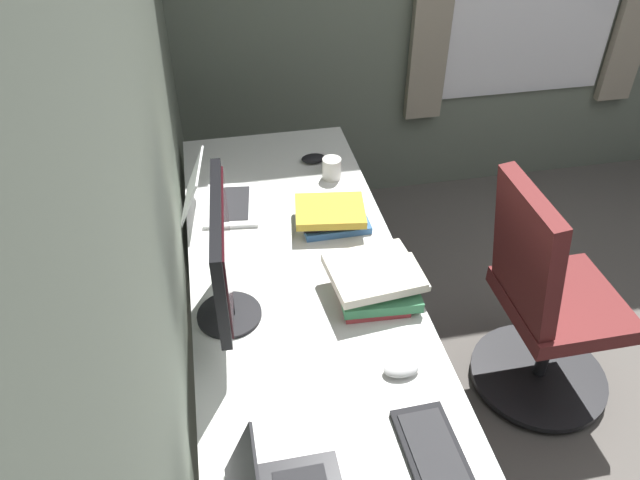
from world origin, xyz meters
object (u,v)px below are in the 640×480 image
keyboard_main (444,479)px  coffee_mug (332,168)px  laptop_left (216,197)px  mouse_main (314,158)px  monitor_primary (223,256)px  office_chair (544,307)px  drawer_pedestal (279,279)px  mouse_spare (402,370)px  book_stack_near (375,282)px  book_stack_far (331,215)px

keyboard_main → coffee_mug: 1.37m
laptop_left → mouse_main: laptop_left is taller
monitor_primary → office_chair: 1.28m
drawer_pedestal → mouse_spare: 0.99m
keyboard_main → coffee_mug: size_ratio=3.60×
keyboard_main → office_chair: (0.74, -0.71, -0.28)m
keyboard_main → book_stack_near: (0.66, -0.01, 0.04)m
laptop_left → office_chair: size_ratio=0.33×
keyboard_main → mouse_spare: mouse_spare is taller
laptop_left → book_stack_near: laptop_left is taller
monitor_primary → mouse_main: (0.85, -0.42, -0.23)m
monitor_primary → keyboard_main: 0.83m
drawer_pedestal → monitor_primary: size_ratio=1.44×
mouse_main → book_stack_far: size_ratio=0.37×
mouse_spare → mouse_main: bearing=1.4°
office_chair → monitor_primary: bearing=94.4°
office_chair → keyboard_main: bearing=136.4°
monitor_primary → mouse_spare: monitor_primary is taller
laptop_left → coffee_mug: laptop_left is taller
drawer_pedestal → laptop_left: (0.03, 0.22, 0.43)m
monitor_primary → coffee_mug: 0.88m
mouse_main → book_stack_near: size_ratio=0.33×
keyboard_main → office_chair: 1.07m
drawer_pedestal → book_stack_near: (-0.55, -0.25, 0.44)m
mouse_main → book_stack_far: book_stack_far is taller
drawer_pedestal → keyboard_main: keyboard_main is taller
mouse_spare → book_stack_far: 0.72m
monitor_primary → laptop_left: monitor_primary is taller
drawer_pedestal → keyboard_main: bearing=-168.8°
drawer_pedestal → office_chair: size_ratio=0.72×
mouse_main → office_chair: 1.10m
laptop_left → mouse_main: 0.50m
book_stack_near → laptop_left: bearing=38.4°
mouse_spare → coffee_mug: bearing=-1.1°
monitor_primary → mouse_spare: size_ratio=4.63×
keyboard_main → coffee_mug: bearing=-0.7°
keyboard_main → mouse_main: bearing=1.2°
mouse_main → coffee_mug: coffee_mug is taller
office_chair → mouse_spare: bearing=120.0°
coffee_mug → mouse_main: bearing=20.8°
book_stack_far → laptop_left: bearing=64.9°
mouse_main → book_stack_near: (-0.84, -0.04, 0.04)m
book_stack_far → office_chair: bearing=-112.3°
monitor_primary → keyboard_main: monitor_primary is taller
mouse_main → book_stack_near: book_stack_near is taller
mouse_main → mouse_spare: same height
laptop_left → office_chair: office_chair is taller
book_stack_far → coffee_mug: 0.32m
laptop_left → book_stack_far: bearing=-115.1°
drawer_pedestal → mouse_main: 0.54m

